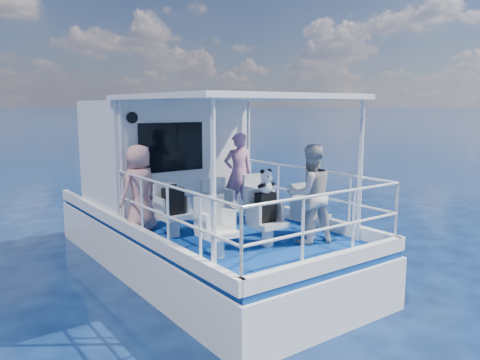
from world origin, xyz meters
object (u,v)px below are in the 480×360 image
at_px(passenger_port_fwd, 139,188).
at_px(panda, 266,181).
at_px(backpack_center, 266,207).
at_px(passenger_stbd_aft, 310,194).

height_order(passenger_port_fwd, panda, passenger_port_fwd).
bearing_deg(passenger_port_fwd, backpack_center, 102.92).
bearing_deg(panda, backpack_center, 51.70).
xyz_separation_m(passenger_stbd_aft, panda, (-0.69, 0.23, 0.23)).
xyz_separation_m(passenger_port_fwd, passenger_stbd_aft, (1.85, -2.17, 0.03)).
bearing_deg(backpack_center, passenger_port_fwd, 121.36).
relative_size(passenger_port_fwd, backpack_center, 3.33).
bearing_deg(passenger_stbd_aft, panda, -0.81).
xyz_separation_m(passenger_port_fwd, backpack_center, (1.17, -1.92, -0.13)).
bearing_deg(passenger_port_fwd, passenger_stbd_aft, 112.00).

